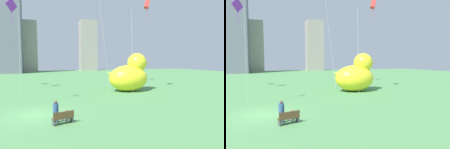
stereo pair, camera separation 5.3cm
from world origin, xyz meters
TOP-DOWN VIEW (x-y plane):
  - ground_plane at (0.00, 0.00)m, footprint 140.00×140.00m
  - park_bench at (1.81, -3.09)m, footprint 1.51×0.82m
  - person_adult at (1.36, -2.61)m, footprint 0.39×0.39m
  - person_child at (2.07, -2.61)m, footprint 0.22×0.22m
  - giant_inflatable_duck at (12.20, 8.19)m, footprint 6.49×4.17m
  - city_skyline at (-7.23, 61.76)m, footprint 44.57×17.14m
  - kite_purple at (-1.84, 3.23)m, footprint 0.98×1.06m
  - kite_red at (14.48, 7.65)m, footprint 3.22×3.82m

SIDE VIEW (x-z plane):
  - ground_plane at x=0.00m, z-range 0.00..0.00m
  - park_bench at x=1.81m, z-range 0.02..0.92m
  - person_child at x=2.07m, z-range 0.05..0.93m
  - person_adult at x=1.36m, z-range 0.08..1.67m
  - giant_inflatable_duck at x=12.20m, z-range -0.40..4.98m
  - kite_purple at x=-1.84m, z-range 3.96..13.86m
  - kite_red at x=14.48m, z-range 5.67..18.50m
  - city_skyline at x=-7.23m, z-range -1.90..28.02m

